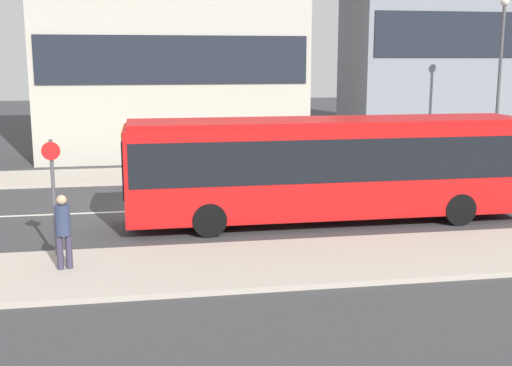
# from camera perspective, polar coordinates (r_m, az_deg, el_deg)

# --- Properties ---
(ground_plane) EXTENTS (120.00, 120.00, 0.00)m
(ground_plane) POSITION_cam_1_polar(r_m,az_deg,el_deg) (21.19, -9.11, -2.44)
(ground_plane) COLOR #3A3A3D
(sidewalk_near) EXTENTS (44.00, 3.50, 0.13)m
(sidewalk_near) POSITION_cam_1_polar(r_m,az_deg,el_deg) (15.16, -8.71, -7.60)
(sidewalk_near) COLOR #B2A899
(sidewalk_near) RESTS_ON ground_plane
(sidewalk_far) EXTENTS (44.00, 3.50, 0.13)m
(sidewalk_far) POSITION_cam_1_polar(r_m,az_deg,el_deg) (27.30, -9.34, 0.69)
(sidewalk_far) COLOR #B2A899
(sidewalk_far) RESTS_ON ground_plane
(lane_centerline) EXTENTS (41.80, 0.16, 0.01)m
(lane_centerline) POSITION_cam_1_polar(r_m,az_deg,el_deg) (21.19, -9.11, -2.43)
(lane_centerline) COLOR silver
(lane_centerline) RESTS_ON ground_plane
(city_bus) EXTENTS (12.05, 2.51, 3.12)m
(city_bus) POSITION_cam_1_polar(r_m,az_deg,el_deg) (19.34, 6.45, 1.79)
(city_bus) COLOR red
(city_bus) RESTS_ON ground_plane
(parked_car_0) EXTENTS (4.68, 1.80, 1.26)m
(parked_car_0) POSITION_cam_1_polar(r_m,az_deg,el_deg) (28.42, 21.04, 1.62)
(parked_car_0) COLOR navy
(parked_car_0) RESTS_ON ground_plane
(pedestrian_near_stop) EXTENTS (0.35, 0.34, 1.73)m
(pedestrian_near_stop) POSITION_cam_1_polar(r_m,az_deg,el_deg) (15.19, -16.78, -3.78)
(pedestrian_near_stop) COLOR #383347
(pedestrian_near_stop) RESTS_ON sidewalk_near
(bus_stop_sign) EXTENTS (0.44, 0.12, 2.85)m
(bus_stop_sign) POSITION_cam_1_polar(r_m,az_deg,el_deg) (16.21, -17.57, -0.48)
(bus_stop_sign) COLOR #4C4C51
(bus_stop_sign) RESTS_ON sidewalk_near
(street_lamp) EXTENTS (0.36, 0.36, 7.32)m
(street_lamp) POSITION_cam_1_polar(r_m,az_deg,el_deg) (30.27, 20.89, 9.68)
(street_lamp) COLOR #4C4C51
(street_lamp) RESTS_ON sidewalk_far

